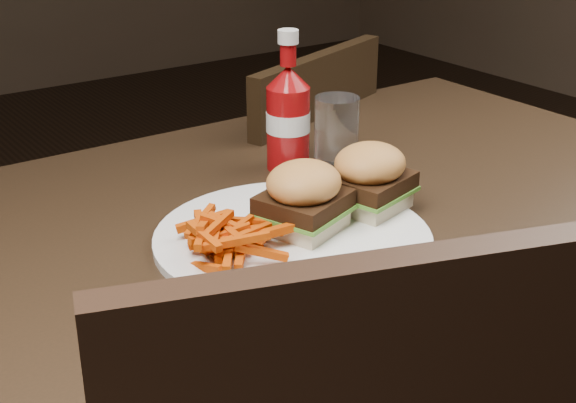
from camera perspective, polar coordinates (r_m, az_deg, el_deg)
dining_table at (r=1.08m, az=2.63°, el=-1.38°), size 1.20×0.80×0.04m
chair_far at (r=1.67m, az=-3.31°, el=-3.33°), size 0.52×0.52×0.04m
plate at (r=0.97m, az=0.34°, el=-2.62°), size 0.34×0.34×0.01m
sandwich_half_a at (r=0.98m, az=1.11°, el=-1.42°), size 0.11×0.11×0.02m
sandwich_half_b at (r=1.04m, az=5.74°, el=0.09°), size 0.11×0.10×0.02m
fries_pile at (r=0.93m, az=-4.12°, el=-2.15°), size 0.14×0.14×0.05m
ketchup_bottle at (r=1.18m, az=0.01°, el=5.14°), size 0.08×0.08×0.13m
tumbler at (r=1.19m, az=3.46°, el=5.01°), size 0.08×0.08×0.10m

